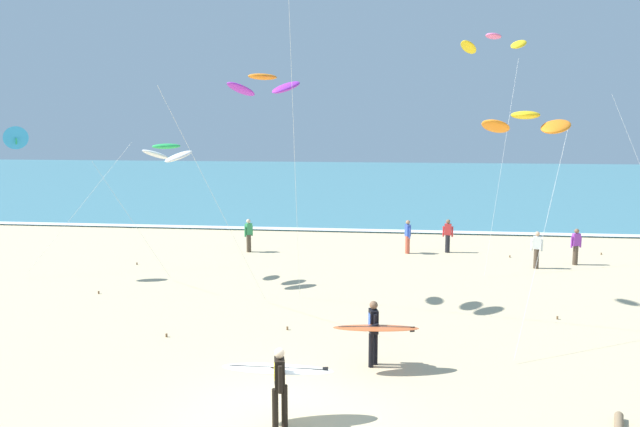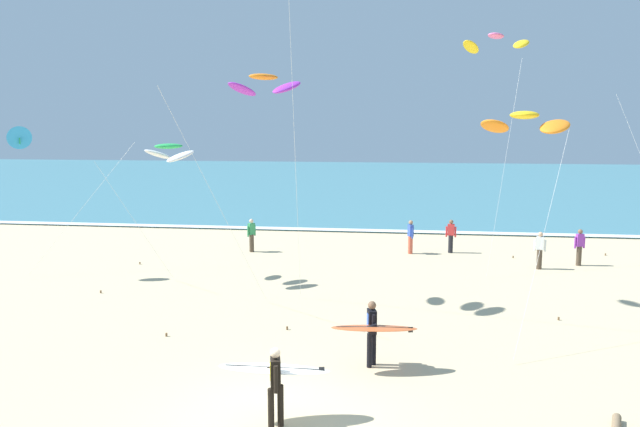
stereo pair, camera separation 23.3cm
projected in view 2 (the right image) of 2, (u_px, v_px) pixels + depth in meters
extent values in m
plane|color=#D1BA8E|center=(273.00, 422.00, 13.11)|extent=(160.00, 160.00, 0.00)
cube|color=teal|center=(378.00, 182.00, 64.84)|extent=(160.00, 60.00, 0.08)
cube|color=white|center=(357.00, 230.00, 35.71)|extent=(160.00, 0.84, 0.01)
cylinder|color=black|center=(369.00, 351.00, 15.96)|extent=(0.13, 0.13, 0.88)
cylinder|color=black|center=(374.00, 348.00, 16.13)|extent=(0.13, 0.13, 0.88)
cube|color=black|center=(372.00, 321.00, 15.94)|extent=(0.27, 0.38, 0.60)
cube|color=blue|center=(368.00, 320.00, 15.92)|extent=(0.06, 0.20, 0.32)
sphere|color=brown|center=(372.00, 305.00, 15.88)|extent=(0.21, 0.21, 0.21)
cylinder|color=black|center=(374.00, 320.00, 15.69)|extent=(0.09, 0.09, 0.26)
cylinder|color=black|center=(372.00, 326.00, 15.62)|extent=(0.26, 0.14, 0.14)
cylinder|color=black|center=(370.00, 320.00, 16.17)|extent=(0.09, 0.09, 0.56)
ellipsoid|color=orange|center=(374.00, 328.00, 15.59)|extent=(2.23, 1.00, 0.17)
cube|color=#333333|center=(375.00, 327.00, 15.59)|extent=(1.86, 0.47, 0.10)
cube|color=#262628|center=(411.00, 330.00, 15.70)|extent=(0.12, 0.04, 0.14)
cylinder|color=black|center=(271.00, 410.00, 12.69)|extent=(0.13, 0.13, 0.88)
cylinder|color=black|center=(281.00, 406.00, 12.87)|extent=(0.13, 0.13, 0.88)
cube|color=black|center=(275.00, 373.00, 12.67)|extent=(0.27, 0.38, 0.60)
cube|color=yellow|center=(270.00, 371.00, 12.66)|extent=(0.06, 0.20, 0.32)
sphere|color=beige|center=(275.00, 353.00, 12.61)|extent=(0.21, 0.21, 0.21)
cylinder|color=black|center=(276.00, 379.00, 12.45)|extent=(0.09, 0.09, 0.56)
cylinder|color=black|center=(275.00, 363.00, 12.88)|extent=(0.09, 0.09, 0.26)
cylinder|color=black|center=(272.00, 368.00, 12.99)|extent=(0.26, 0.14, 0.14)
ellipsoid|color=white|center=(275.00, 369.00, 13.04)|extent=(2.38, 1.10, 0.29)
cube|color=#333333|center=(275.00, 367.00, 13.03)|extent=(1.98, 0.49, 0.20)
cube|color=#262628|center=(322.00, 370.00, 13.14)|extent=(0.12, 0.04, 0.14)
ellipsoid|color=purple|center=(287.00, 87.00, 20.09)|extent=(1.16, 1.39, 0.57)
ellipsoid|color=orange|center=(264.00, 77.00, 20.63)|extent=(1.16, 1.39, 0.20)
ellipsoid|color=purple|center=(242.00, 89.00, 21.27)|extent=(1.16, 1.39, 0.57)
cylinder|color=silver|center=(218.00, 205.00, 19.50)|extent=(2.15, 3.78, 7.06)
cylinder|color=brown|center=(166.00, 335.00, 18.31)|extent=(0.06, 0.06, 0.10)
cylinder|color=silver|center=(293.00, 108.00, 19.65)|extent=(0.17, 3.48, 12.99)
cylinder|color=brown|center=(287.00, 328.00, 18.89)|extent=(0.06, 0.06, 0.10)
cone|color=#2D99DB|center=(19.00, 137.00, 24.43)|extent=(0.92, 0.84, 0.92)
cube|color=green|center=(19.00, 141.00, 24.45)|extent=(0.22, 0.27, 0.24)
cylinder|color=silver|center=(83.00, 207.00, 26.00)|extent=(3.46, 2.82, 5.22)
cylinder|color=brown|center=(140.00, 263.00, 27.53)|extent=(0.06, 0.06, 0.10)
ellipsoid|color=white|center=(180.00, 156.00, 23.36)|extent=(1.21, 1.25, 0.55)
ellipsoid|color=green|center=(169.00, 146.00, 24.01)|extent=(1.20, 1.24, 0.20)
ellipsoid|color=white|center=(158.00, 154.00, 24.76)|extent=(1.21, 1.25, 0.55)
cylinder|color=silver|center=(136.00, 223.00, 23.49)|extent=(1.95, 2.15, 4.71)
cylinder|color=brown|center=(101.00, 292.00, 22.92)|extent=(0.06, 0.06, 0.10)
cylinder|color=brown|center=(605.00, 254.00, 29.33)|extent=(0.06, 0.06, 0.10)
ellipsoid|color=yellow|center=(471.00, 47.00, 24.23)|extent=(0.94, 1.30, 0.56)
ellipsoid|color=pink|center=(496.00, 36.00, 23.71)|extent=(0.94, 1.29, 0.20)
ellipsoid|color=yellow|center=(521.00, 44.00, 23.29)|extent=(0.94, 1.30, 0.56)
cylinder|color=silver|center=(505.00, 162.00, 26.28)|extent=(1.69, 4.04, 8.82)
cylinder|color=brown|center=(513.00, 257.00, 28.79)|extent=(0.06, 0.06, 0.10)
ellipsoid|color=orange|center=(495.00, 126.00, 15.71)|extent=(1.01, 1.13, 0.47)
ellipsoid|color=yellow|center=(525.00, 115.00, 15.26)|extent=(1.01, 1.11, 0.20)
ellipsoid|color=orange|center=(555.00, 127.00, 14.89)|extent=(1.01, 1.13, 0.47)
cylinder|color=silver|center=(543.00, 236.00, 17.55)|extent=(2.05, 3.99, 5.87)
cylinder|color=brown|center=(559.00, 319.00, 19.80)|extent=(0.06, 0.06, 0.10)
cylinder|color=black|center=(451.00, 244.00, 29.90)|extent=(0.22, 0.22, 0.84)
cube|color=red|center=(451.00, 230.00, 29.80)|extent=(0.34, 0.22, 0.54)
sphere|color=brown|center=(451.00, 222.00, 29.75)|extent=(0.20, 0.20, 0.20)
cylinder|color=red|center=(446.00, 232.00, 29.87)|extent=(0.08, 0.08, 0.50)
cylinder|color=red|center=(455.00, 232.00, 29.76)|extent=(0.08, 0.08, 0.50)
cylinder|color=#4C3D2D|center=(539.00, 259.00, 26.61)|extent=(0.22, 0.22, 0.84)
cube|color=white|center=(540.00, 243.00, 26.51)|extent=(0.35, 0.25, 0.54)
sphere|color=tan|center=(541.00, 234.00, 26.46)|extent=(0.20, 0.20, 0.20)
cylinder|color=white|center=(535.00, 245.00, 26.60)|extent=(0.08, 0.08, 0.50)
cylinder|color=white|center=(545.00, 246.00, 26.45)|extent=(0.08, 0.08, 0.50)
cylinder|color=#4C3D2D|center=(252.00, 243.00, 30.13)|extent=(0.22, 0.22, 0.84)
cube|color=#339351|center=(251.00, 229.00, 30.03)|extent=(0.33, 0.36, 0.54)
sphere|color=beige|center=(251.00, 221.00, 29.98)|extent=(0.20, 0.20, 0.20)
cylinder|color=#339351|center=(248.00, 232.00, 29.89)|extent=(0.08, 0.08, 0.50)
cylinder|color=#339351|center=(255.00, 230.00, 30.19)|extent=(0.08, 0.08, 0.50)
cylinder|color=#4C3D2D|center=(579.00, 256.00, 27.27)|extent=(0.22, 0.22, 0.84)
cube|color=purple|center=(580.00, 240.00, 27.17)|extent=(0.36, 0.27, 0.54)
sphere|color=brown|center=(580.00, 232.00, 27.11)|extent=(0.20, 0.20, 0.20)
cylinder|color=purple|center=(575.00, 243.00, 27.15)|extent=(0.08, 0.08, 0.50)
cylinder|color=purple|center=(584.00, 242.00, 27.22)|extent=(0.08, 0.08, 0.50)
cylinder|color=#D8593F|center=(410.00, 245.00, 29.71)|extent=(0.22, 0.22, 0.84)
cube|color=#3351B7|center=(411.00, 230.00, 29.61)|extent=(0.29, 0.37, 0.54)
sphere|color=#A87A59|center=(411.00, 222.00, 29.55)|extent=(0.20, 0.20, 0.20)
cylinder|color=#3351B7|center=(409.00, 232.00, 29.82)|extent=(0.08, 0.08, 0.50)
cylinder|color=#3351B7|center=(412.00, 233.00, 29.42)|extent=(0.08, 0.08, 0.50)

